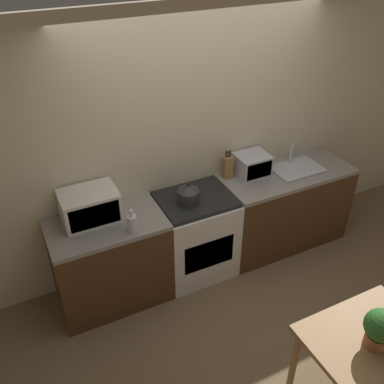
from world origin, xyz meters
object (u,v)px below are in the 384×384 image
(stove_range, at_px, (195,235))
(bottle, at_px, (132,223))
(toaster_oven, at_px, (252,164))
(kettle, at_px, (188,194))
(dining_table, at_px, (366,348))
(microwave, at_px, (90,206))

(stove_range, relative_size, bottle, 4.13)
(stove_range, distance_m, toaster_oven, 0.92)
(kettle, relative_size, dining_table, 0.25)
(kettle, xyz_separation_m, microwave, (-0.88, 0.15, 0.05))
(microwave, height_order, toaster_oven, microwave)
(bottle, xyz_separation_m, dining_table, (1.10, -1.64, -0.32))
(kettle, distance_m, toaster_oven, 0.83)
(microwave, relative_size, bottle, 2.25)
(microwave, distance_m, dining_table, 2.42)
(stove_range, distance_m, dining_table, 1.90)
(microwave, bearing_deg, bottle, -50.54)
(kettle, bearing_deg, toaster_oven, 12.41)
(dining_table, bearing_deg, kettle, 105.12)
(microwave, xyz_separation_m, dining_table, (1.37, -1.96, -0.38))
(kettle, height_order, bottle, same)
(kettle, relative_size, bottle, 1.00)
(kettle, bearing_deg, bottle, -163.69)
(microwave, relative_size, dining_table, 0.56)
(kettle, distance_m, dining_table, 1.91)
(toaster_oven, distance_m, dining_table, 2.05)
(microwave, bearing_deg, toaster_oven, 1.09)
(toaster_oven, bearing_deg, microwave, -178.91)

